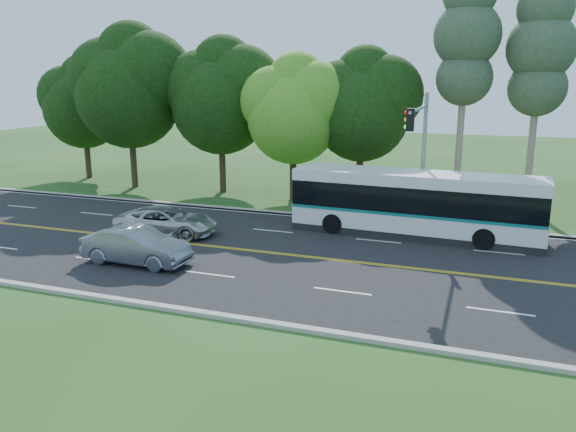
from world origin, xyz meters
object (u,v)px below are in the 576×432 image
(transit_bus, at_px, (415,205))
(sedan, at_px, (136,246))
(traffic_signal, at_px, (420,142))
(suv, at_px, (166,221))

(transit_bus, bearing_deg, sedan, -138.15)
(traffic_signal, bearing_deg, transit_bus, -98.67)
(traffic_signal, xyz_separation_m, transit_bus, (-0.04, -0.28, -3.08))
(suv, bearing_deg, transit_bus, -79.62)
(sedan, bearing_deg, suv, 15.96)
(traffic_signal, bearing_deg, suv, -159.34)
(traffic_signal, height_order, transit_bus, traffic_signal)
(sedan, bearing_deg, transit_bus, -50.84)
(sedan, xyz_separation_m, suv, (-1.21, 4.31, -0.07))
(transit_bus, height_order, sedan, transit_bus)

